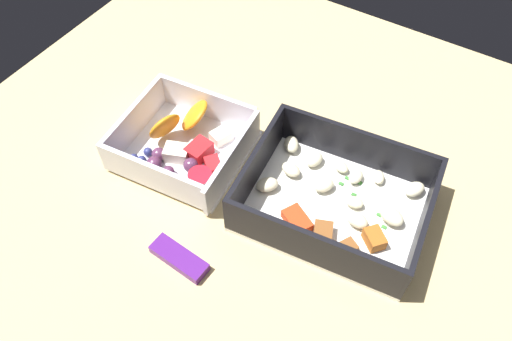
{
  "coord_description": "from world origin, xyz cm",
  "views": [
    {
      "loc": [
        -20.98,
        30.88,
        53.16
      ],
      "look_at": [
        -1.4,
        -0.84,
        4.0
      ],
      "focal_mm": 35.18,
      "sensor_mm": 36.0,
      "label": 1
    }
  ],
  "objects": [
    {
      "name": "table_surface",
      "position": [
        0.0,
        0.0,
        1.0
      ],
      "size": [
        80.0,
        80.0,
        2.0
      ],
      "primitive_type": "cube",
      "color": "tan",
      "rests_on": "ground"
    },
    {
      "name": "pasta_container",
      "position": [
        -11.58,
        -2.07,
        3.88
      ],
      "size": [
        22.65,
        18.57,
        6.21
      ],
      "rotation": [
        0.0,
        0.0,
        0.11
      ],
      "color": "white",
      "rests_on": "table_surface"
    },
    {
      "name": "fruit_bowl",
      "position": [
        8.71,
        0.44,
        3.86
      ],
      "size": [
        16.65,
        15.63,
        5.53
      ],
      "rotation": [
        0.0,
        0.0,
        0.1
      ],
      "color": "white",
      "rests_on": "table_surface"
    },
    {
      "name": "candy_bar",
      "position": [
        0.31,
        13.26,
        2.6
      ],
      "size": [
        7.15,
        2.89,
        1.2
      ],
      "primitive_type": "cube",
      "rotation": [
        0.0,
        0.0,
        -0.07
      ],
      "color": "#51197A",
      "rests_on": "table_surface"
    }
  ]
}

